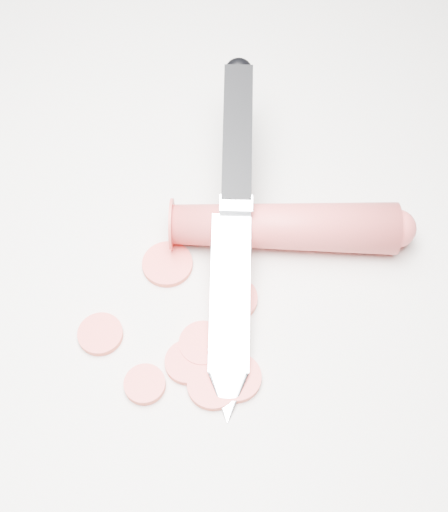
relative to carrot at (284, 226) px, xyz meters
The scene contains 11 objects.
ground 0.05m from the carrot, 120.94° to the right, with size 2.40×2.40×0.00m, color beige.
carrot is the anchor object (origin of this frame).
carrot_slice_0 0.16m from the carrot, 108.93° to the right, with size 0.03×0.03×0.01m, color #D73E3A.
carrot_slice_1 0.16m from the carrot, 90.08° to the right, with size 0.03×0.03×0.01m, color #D73E3A.
carrot_slice_2 0.11m from the carrot, 84.31° to the right, with size 0.04×0.04×0.01m, color #D73E3A.
carrot_slice_3 0.13m from the carrot, 68.24° to the right, with size 0.04×0.04×0.01m, color #D73E3A.
carrot_slice_4 0.07m from the carrot, 86.11° to the right, with size 0.04×0.04×0.01m, color #D73E3A.
carrot_slice_5 0.10m from the carrot, 125.72° to the right, with size 0.04×0.04×0.01m, color #D73E3A.
carrot_slice_6 0.13m from the carrot, 84.60° to the right, with size 0.03×0.03×0.01m, color #D73E3A.
carrot_slice_7 0.14m from the carrot, 74.01° to the right, with size 0.04×0.04×0.01m, color #D73E3A.
kitchen_knife 0.05m from the carrot, 122.77° to the right, with size 0.20×0.24×0.08m, color silver, non-canonical shape.
Camera 1 is at (0.19, -0.23, 0.49)m, focal length 50.00 mm.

